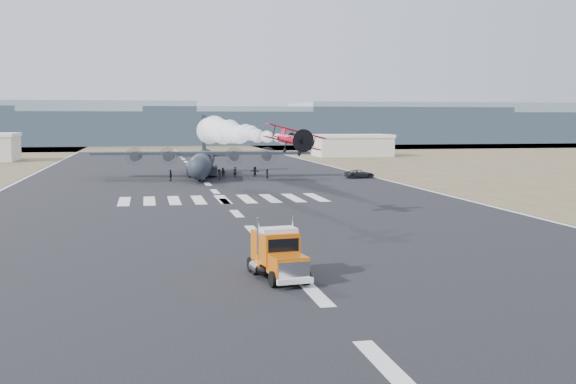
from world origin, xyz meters
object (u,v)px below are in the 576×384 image
object	(u,v)px
support_vehicle	(360,174)
crew_f	(255,172)
crew_d	(171,175)
aerobatic_biplane	(292,139)
crew_c	(219,174)
crew_b	(223,173)
transport_aircraft	(202,161)
crew_e	(267,173)
hangar_right	(352,145)
crew_g	(208,173)
crew_h	(200,174)
crew_a	(235,172)
semi_truck	(278,253)

from	to	relation	value
support_vehicle	crew_f	size ratio (longest dim) A/B	2.79
crew_f	crew_d	bearing A→B (deg)	-123.52
aerobatic_biplane	crew_c	distance (m)	47.52
aerobatic_biplane	crew_b	bearing A→B (deg)	85.38
crew_d	transport_aircraft	bearing A→B (deg)	165.07
crew_d	crew_e	size ratio (longest dim) A/B	1.12
crew_c	crew_d	world-z (taller)	crew_d
crew_b	hangar_right	bearing A→B (deg)	93.23
aerobatic_biplane	crew_b	world-z (taller)	aerobatic_biplane
crew_b	crew_g	distance (m)	3.32
hangar_right	transport_aircraft	xyz separation A→B (m)	(-45.62, -62.75, -0.23)
hangar_right	crew_h	bearing A→B (deg)	-124.17
crew_e	crew_h	distance (m)	11.22
crew_a	crew_b	world-z (taller)	crew_a
aerobatic_biplane	crew_f	world-z (taller)	aerobatic_biplane
crew_a	crew_b	bearing A→B (deg)	-10.81
aerobatic_biplane	crew_d	bearing A→B (deg)	96.72
semi_truck	aerobatic_biplane	distance (m)	29.30
crew_b	crew_d	distance (m)	10.64
support_vehicle	crew_f	bearing A→B (deg)	68.82
crew_d	crew_f	size ratio (longest dim) A/B	1.03
crew_d	crew_h	bearing A→B (deg)	142.13
hangar_right	crew_d	size ratio (longest dim) A/B	10.96
hangar_right	crew_b	bearing A→B (deg)	-122.56
support_vehicle	crew_g	bearing A→B (deg)	78.58
transport_aircraft	crew_f	bearing A→B (deg)	-14.37
crew_d	crew_f	distance (m)	15.68
crew_h	crew_f	bearing A→B (deg)	35.64
hangar_right	crew_h	xyz separation A→B (m)	(-46.43, -68.40, -2.23)
hangar_right	aerobatic_biplane	size ratio (longest dim) A/B	3.21
semi_truck	support_vehicle	size ratio (longest dim) A/B	1.44
aerobatic_biplane	crew_e	bearing A→B (deg)	77.13
crew_b	crew_h	xyz separation A→B (m)	(-4.09, -2.10, -0.08)
semi_truck	crew_c	bearing A→B (deg)	78.88
crew_c	crew_d	xyz separation A→B (m)	(-7.95, -1.03, 0.02)
semi_truck	crew_f	world-z (taller)	semi_truck
aerobatic_biplane	semi_truck	bearing A→B (deg)	-109.76
crew_a	crew_e	xyz separation A→B (m)	(5.04, -3.21, -0.11)
hangar_right	crew_g	distance (m)	81.72
hangar_right	crew_h	distance (m)	82.70
aerobatic_biplane	transport_aircraft	size ratio (longest dim) A/B	0.17
crew_h	crew_e	bearing A→B (deg)	18.00
semi_truck	crew_g	world-z (taller)	semi_truck
hangar_right	aerobatic_biplane	bearing A→B (deg)	-109.10
crew_b	crew_c	xyz separation A→B (m)	(-1.14, -4.50, 0.06)
crew_a	support_vehicle	bearing A→B (deg)	147.20
support_vehicle	aerobatic_biplane	bearing A→B (deg)	151.60
crew_h	hangar_right	bearing A→B (deg)	78.14
support_vehicle	crew_b	size ratio (longest dim) A/B	2.95
semi_truck	aerobatic_biplane	bearing A→B (deg)	68.48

